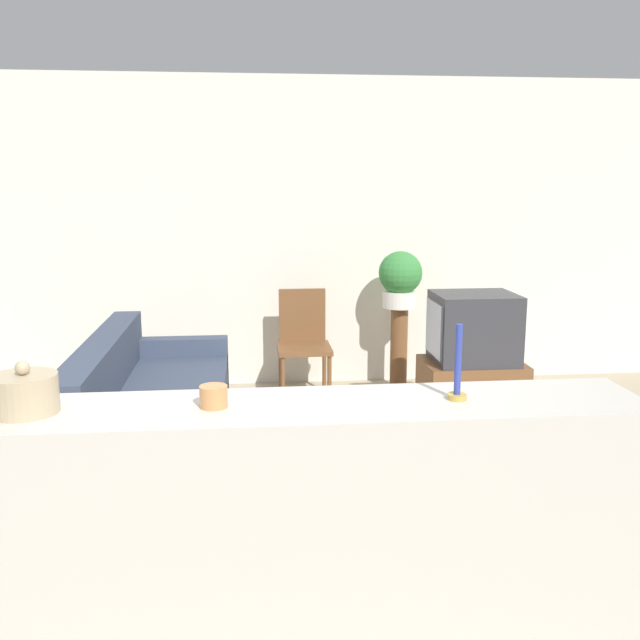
% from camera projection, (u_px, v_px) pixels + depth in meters
% --- Properties ---
extents(ground_plane, '(14.00, 14.00, 0.00)m').
position_uv_depth(ground_plane, '(246.00, 596.00, 3.17)').
color(ground_plane, tan).
extents(wall_back, '(9.00, 0.06, 2.70)m').
position_uv_depth(wall_back, '(243.00, 234.00, 6.25)').
color(wall_back, silver).
rests_on(wall_back, ground_plane).
extents(couch, '(0.87, 2.08, 0.81)m').
position_uv_depth(couch, '(152.00, 417.00, 4.66)').
color(couch, '#384256').
rests_on(couch, ground_plane).
extents(tv_stand, '(0.71, 0.51, 0.53)m').
position_uv_depth(tv_stand, '(471.00, 397.00, 5.19)').
color(tv_stand, brown).
rests_on(tv_stand, ground_plane).
extents(television, '(0.58, 0.49, 0.50)m').
position_uv_depth(television, '(473.00, 328.00, 5.09)').
color(television, '#333338').
rests_on(television, tv_stand).
extents(wooden_chair, '(0.44, 0.44, 0.91)m').
position_uv_depth(wooden_chair, '(303.00, 339.00, 5.99)').
color(wooden_chair, brown).
rests_on(wooden_chair, ground_plane).
extents(plant_stand, '(0.15, 0.15, 0.74)m').
position_uv_depth(plant_stand, '(399.00, 349.00, 6.20)').
color(plant_stand, brown).
rests_on(plant_stand, ground_plane).
extents(potted_plant, '(0.37, 0.37, 0.48)m').
position_uv_depth(potted_plant, '(400.00, 278.00, 6.08)').
color(potted_plant, white).
rests_on(potted_plant, plant_stand).
extents(foreground_counter, '(2.89, 0.44, 1.05)m').
position_uv_depth(foreground_counter, '(243.00, 545.00, 2.57)').
color(foreground_counter, beige).
rests_on(foreground_counter, ground_plane).
extents(decorative_bowl, '(0.22, 0.22, 0.18)m').
position_uv_depth(decorative_bowl, '(24.00, 393.00, 2.39)').
color(decorative_bowl, tan).
rests_on(decorative_bowl, foreground_counter).
extents(candle_jar, '(0.10, 0.10, 0.08)m').
position_uv_depth(candle_jar, '(214.00, 396.00, 2.46)').
color(candle_jar, '#C6844C').
rests_on(candle_jar, foreground_counter).
extents(candlestick, '(0.07, 0.07, 0.28)m').
position_uv_depth(candlestick, '(458.00, 374.00, 2.53)').
color(candlestick, '#B7933D').
rests_on(candlestick, foreground_counter).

